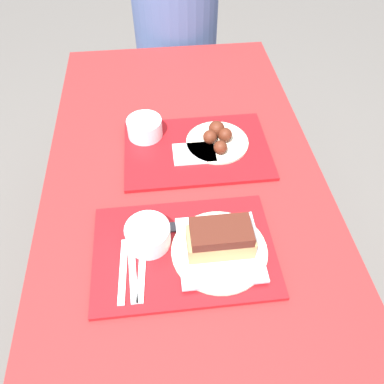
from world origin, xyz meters
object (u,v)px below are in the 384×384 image
Objects in this scene: brisket_sandwich_plate at (220,244)px; person_seated_across at (176,20)px; bowl_coleslaw_near at (148,234)px; wings_plate_far at (218,139)px; tray_near at (184,251)px; bowl_coleslaw_far at (145,127)px; tray_far at (197,150)px.

person_seated_across reaches higher than brisket_sandwich_plate.
wings_plate_far is at bearing 56.75° from bowl_coleslaw_near.
bowl_coleslaw_far is at bearing 100.55° from tray_near.
bowl_coleslaw_near is 1.21m from person_seated_across.
bowl_coleslaw_near is 0.18m from brisket_sandwich_plate.
tray_far is (0.07, 0.36, 0.00)m from tray_near.
brisket_sandwich_plate is at bearing -88.33° from tray_far.
brisket_sandwich_plate is at bearing -9.47° from tray_near.
person_seated_across is at bearing 82.26° from bowl_coleslaw_near.
tray_near is at bearing -101.64° from tray_far.
tray_near is 0.09m from brisket_sandwich_plate.
wings_plate_far is at bearing -16.10° from bowl_coleslaw_far.
wings_plate_far is (0.22, 0.34, -0.01)m from bowl_coleslaw_near.
tray_far is at bearing 78.36° from tray_near.
brisket_sandwich_plate is 1.21× the size of wings_plate_far.
bowl_coleslaw_far is at bearing 89.61° from bowl_coleslaw_near.
person_seated_across reaches higher than tray_near.
wings_plate_far is at bearing 14.25° from tray_far.
wings_plate_far reaches higher than tray_far.
tray_far is at bearing -90.29° from person_seated_across.
tray_near is 2.29× the size of wings_plate_far.
bowl_coleslaw_far is 0.81m from person_seated_across.
tray_near is at bearing -93.64° from person_seated_across.
person_seated_across reaches higher than bowl_coleslaw_near.
tray_far is 4.05× the size of bowl_coleslaw_far.
person_seated_across is (-0.01, 1.24, -0.04)m from brisket_sandwich_plate.
brisket_sandwich_plate is 0.48m from bowl_coleslaw_far.
brisket_sandwich_plate is at bearing -98.09° from wings_plate_far.
tray_near is 0.40m from wings_plate_far.
brisket_sandwich_plate is 2.14× the size of bowl_coleslaw_far.
person_seated_across is (0.08, 1.23, 0.00)m from tray_near.
brisket_sandwich_plate reaches higher than bowl_coleslaw_far.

